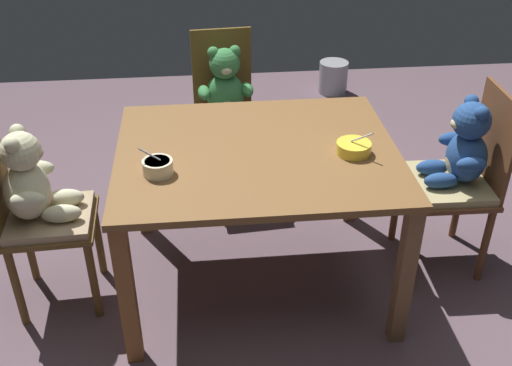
# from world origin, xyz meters

# --- Properties ---
(ground_plane) EXTENTS (5.20, 5.20, 0.04)m
(ground_plane) POSITION_xyz_m (0.00, 0.00, -0.02)
(ground_plane) COLOR #5F4A53
(dining_table) EXTENTS (1.19, 0.98, 0.71)m
(dining_table) POSITION_xyz_m (0.00, 0.00, 0.61)
(dining_table) COLOR brown
(dining_table) RESTS_ON ground_plane
(teddy_chair_far_center) EXTENTS (0.40, 0.45, 0.92)m
(teddy_chair_far_center) POSITION_xyz_m (-0.09, 0.84, 0.56)
(teddy_chair_far_center) COLOR brown
(teddy_chair_far_center) RESTS_ON ground_plane
(teddy_chair_near_left) EXTENTS (0.40, 0.38, 0.89)m
(teddy_chair_near_left) POSITION_xyz_m (-0.94, -0.04, 0.56)
(teddy_chair_near_left) COLOR brown
(teddy_chair_near_left) RESTS_ON ground_plane
(teddy_chair_near_right) EXTENTS (0.40, 0.42, 0.90)m
(teddy_chair_near_right) POSITION_xyz_m (0.95, 0.06, 0.56)
(teddy_chair_near_right) COLOR brown
(teddy_chair_near_right) RESTS_ON ground_plane
(porridge_bowl_cream_near_left) EXTENTS (0.13, 0.12, 0.12)m
(porridge_bowl_cream_near_left) POSITION_xyz_m (-0.41, -0.16, 0.74)
(porridge_bowl_cream_near_left) COLOR beige
(porridge_bowl_cream_near_left) RESTS_ON dining_table
(porridge_bowl_yellow_near_right) EXTENTS (0.15, 0.15, 0.12)m
(porridge_bowl_yellow_near_right) POSITION_xyz_m (0.40, -0.07, 0.74)
(porridge_bowl_yellow_near_right) COLOR yellow
(porridge_bowl_yellow_near_right) RESTS_ON dining_table
(metal_pail) EXTENTS (0.22, 0.22, 0.25)m
(metal_pail) POSITION_xyz_m (0.82, 2.15, 0.12)
(metal_pail) COLOR #93969B
(metal_pail) RESTS_ON ground_plane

